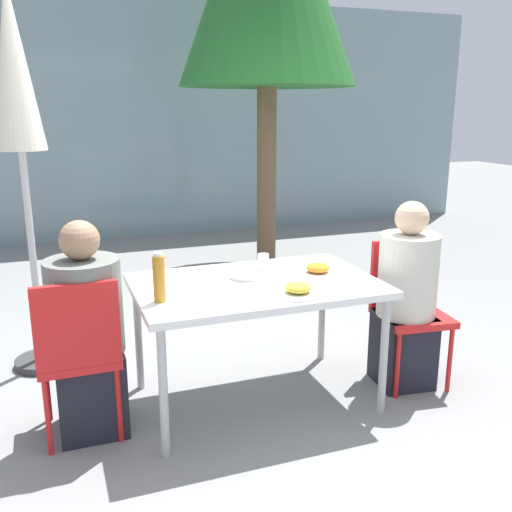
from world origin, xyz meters
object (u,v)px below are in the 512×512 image
object	(u,v)px
person_right	(406,301)
closed_umbrella	(16,91)
chair_right	(407,300)
drinking_cup	(263,262)
bottle	(159,278)
chair_left	(78,347)
salad_bowl	(245,273)
person_left	(87,337)

from	to	relation	value
person_right	closed_umbrella	xyz separation A→B (m)	(-2.09, 1.04, 1.23)
chair_right	drinking_cup	xyz separation A→B (m)	(-0.85, 0.27, 0.26)
closed_umbrella	chair_right	bearing A→B (deg)	-24.11
chair_right	bottle	distance (m)	1.58
chair_left	drinking_cup	bearing A→B (deg)	15.71
closed_umbrella	bottle	distance (m)	1.53
chair_right	person_right	world-z (taller)	person_right
drinking_cup	salad_bowl	size ratio (longest dim) A/B	0.58
person_left	drinking_cup	distance (m)	1.10
person_left	salad_bowl	world-z (taller)	person_left
chair_right	bottle	world-z (taller)	bottle
closed_umbrella	salad_bowl	distance (m)	1.73
person_left	person_right	bearing A→B (deg)	-3.47
chair_left	person_right	world-z (taller)	person_right
closed_umbrella	bottle	bearing A→B (deg)	-60.34
chair_left	chair_right	distance (m)	1.95
bottle	person_right	bearing A→B (deg)	1.05
chair_right	closed_umbrella	distance (m)	2.67
closed_umbrella	chair_left	bearing A→B (deg)	-78.78
bottle	salad_bowl	distance (m)	0.59
drinking_cup	salad_bowl	world-z (taller)	drinking_cup
bottle	drinking_cup	xyz separation A→B (m)	(0.70, 0.37, -0.07)
person_left	bottle	distance (m)	0.50
person_left	person_right	world-z (taller)	person_right
person_right	bottle	xyz separation A→B (m)	(-1.49, -0.03, 0.31)
salad_bowl	bottle	bearing A→B (deg)	-156.13
person_left	person_right	distance (m)	1.85
chair_left	person_right	size ratio (longest dim) A/B	0.76
closed_umbrella	salad_bowl	world-z (taller)	closed_umbrella
chair_left	drinking_cup	world-z (taller)	chair_left
drinking_cup	person_right	bearing A→B (deg)	-23.47
chair_right	person_right	size ratio (longest dim) A/B	0.76
drinking_cup	chair_left	bearing A→B (deg)	-164.40
chair_right	closed_umbrella	xyz separation A→B (m)	(-2.15, 0.96, 1.25)
person_left	person_right	size ratio (longest dim) A/B	0.99
person_right	person_left	bearing A→B (deg)	3.44
bottle	drinking_cup	distance (m)	0.79
person_right	closed_umbrella	bearing A→B (deg)	-19.32
chair_left	person_left	xyz separation A→B (m)	(0.05, 0.08, 0.02)
person_right	salad_bowl	distance (m)	1.00
person_left	bottle	world-z (taller)	person_left
bottle	chair_left	bearing A→B (deg)	171.26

